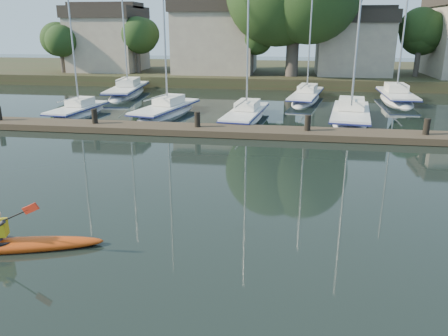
# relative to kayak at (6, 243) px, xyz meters

# --- Properties ---
(ground) EXTENTS (160.00, 160.00, 0.00)m
(ground) POSITION_rel_kayak_xyz_m (5.26, -0.19, -0.19)
(ground) COLOR black
(ground) RESTS_ON ground
(kayak) EXTENTS (5.00, 1.95, 1.60)m
(kayak) POSITION_rel_kayak_xyz_m (0.00, 0.00, 0.00)
(kayak) COLOR #CA430F
(kayak) RESTS_ON ground
(dock) EXTENTS (34.00, 2.00, 1.80)m
(dock) POSITION_rel_kayak_xyz_m (5.26, 13.81, 0.01)
(dock) COLOR #413725
(dock) RESTS_ON ground
(sailboat_0) EXTENTS (2.44, 6.74, 10.47)m
(sailboat_0) POSITION_rel_kayak_xyz_m (-6.88, 17.97, -0.37)
(sailboat_0) COLOR white
(sailboat_0) RESTS_ON ground
(sailboat_1) EXTENTS (3.70, 8.49, 13.49)m
(sailboat_1) POSITION_rel_kayak_xyz_m (-1.03, 18.99, -0.38)
(sailboat_1) COLOR white
(sailboat_1) RESTS_ON ground
(sailboat_2) EXTENTS (2.83, 8.42, 13.68)m
(sailboat_2) POSITION_rel_kayak_xyz_m (4.49, 18.16, -0.36)
(sailboat_2) COLOR white
(sailboat_2) RESTS_ON ground
(sailboat_3) EXTENTS (3.45, 9.06, 14.24)m
(sailboat_3) POSITION_rel_kayak_xyz_m (11.07, 18.61, -0.41)
(sailboat_3) COLOR white
(sailboat_3) RESTS_ON ground
(sailboat_5) EXTENTS (3.29, 9.93, 16.13)m
(sailboat_5) POSITION_rel_kayak_xyz_m (-6.96, 27.48, -0.40)
(sailboat_5) COLOR white
(sailboat_5) RESTS_ON ground
(sailboat_6) EXTENTS (3.56, 9.62, 14.98)m
(sailboat_6) POSITION_rel_kayak_xyz_m (8.53, 26.70, -0.37)
(sailboat_6) COLOR white
(sailboat_6) RESTS_ON ground
(sailboat_7) EXTENTS (2.38, 8.57, 13.77)m
(sailboat_7) POSITION_rel_kayak_xyz_m (15.69, 27.32, -0.40)
(sailboat_7) COLOR white
(sailboat_7) RESTS_ON ground
(shore) EXTENTS (90.00, 25.25, 12.75)m
(shore) POSITION_rel_kayak_xyz_m (6.87, 40.10, 3.03)
(shore) COLOR #29341A
(shore) RESTS_ON ground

